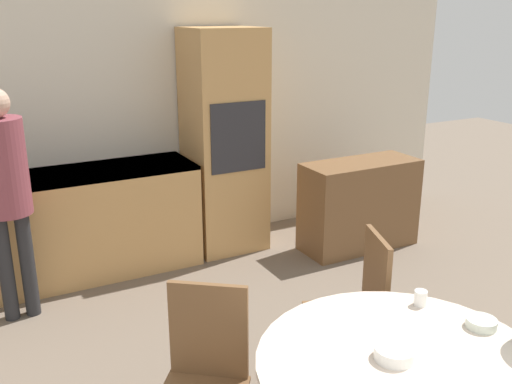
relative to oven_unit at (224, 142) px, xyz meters
name	(u,v)px	position (x,y,z in m)	size (l,w,h in m)	color
wall_back	(152,107)	(-0.55, 0.34, 0.31)	(6.56, 0.05, 2.60)	silver
kitchen_counter	(35,230)	(-1.67, -0.01, -0.54)	(2.62, 0.60, 0.89)	tan
oven_unit	(224,142)	(0.00, 0.00, 0.00)	(0.64, 0.59, 1.99)	tan
sideboard	(359,205)	(1.08, -0.61, -0.58)	(1.09, 0.45, 0.82)	brown
chair_far_left	(205,372)	(-1.24, -2.43, -0.48)	(0.56, 0.56, 0.92)	brown
chair_far_right	(359,303)	(-0.19, -2.24, -0.48)	(0.52, 0.52, 0.92)	brown
person_standing	(5,180)	(-1.87, -0.51, 0.04)	(0.32, 0.32, 1.65)	#262628
cup	(421,298)	(-0.19, -2.71, -0.23)	(0.06, 0.06, 0.08)	white
bowl_centre	(481,323)	(-0.09, -3.00, -0.24)	(0.14, 0.14, 0.04)	silver
bowl_far	(394,353)	(-0.61, -3.00, -0.24)	(0.17, 0.17, 0.05)	white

